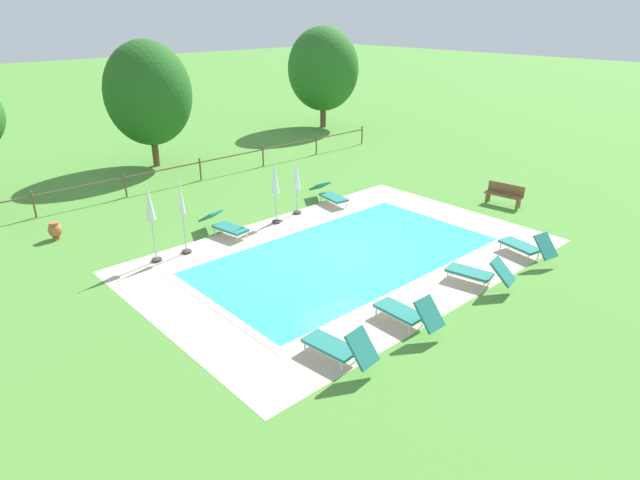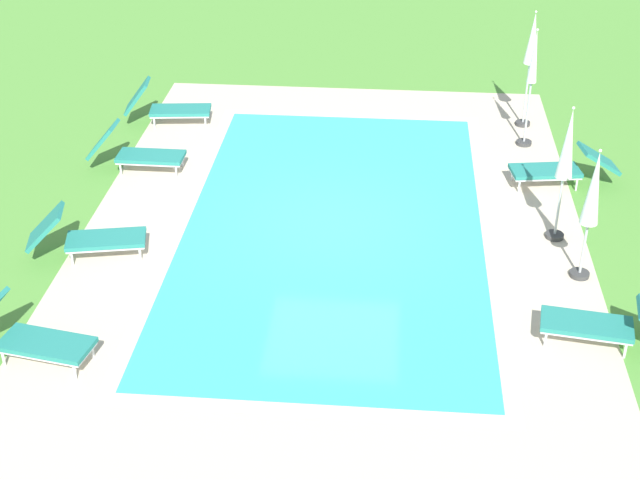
{
  "view_description": "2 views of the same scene",
  "coord_description": "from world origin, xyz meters",
  "px_view_note": "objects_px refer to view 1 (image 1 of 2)",
  "views": [
    {
      "loc": [
        -11.4,
        -11.21,
        7.42
      ],
      "look_at": [
        -0.72,
        0.5,
        0.6
      ],
      "focal_mm": 30.37,
      "sensor_mm": 36.0,
      "label": 1
    },
    {
      "loc": [
        14.19,
        0.98,
        8.11
      ],
      "look_at": [
        1.45,
        -0.12,
        0.54
      ],
      "focal_mm": 51.78,
      "sensor_mm": 36.0,
      "label": 2
    }
  ],
  "objects_px": {
    "terracotta_urn_near_fence": "(55,230)",
    "sun_lounger_north_near_steps": "(339,347)",
    "sun_lounger_south_mid": "(527,246)",
    "patio_umbrella_closed_row_west": "(296,177)",
    "sun_lounger_south_near_corner": "(329,194)",
    "wooden_bench_lawn_side": "(504,194)",
    "patio_umbrella_closed_row_mid_east": "(275,181)",
    "sun_lounger_north_end": "(479,272)",
    "tree_far_west": "(148,93)",
    "patio_umbrella_closed_row_mid_west": "(182,208)",
    "patio_umbrella_closed_row_centre": "(150,209)",
    "sun_lounger_north_far": "(225,225)",
    "sun_lounger_north_mid": "(408,312)",
    "tree_centre": "(323,69)"
  },
  "relations": [
    {
      "from": "terracotta_urn_near_fence",
      "to": "sun_lounger_north_near_steps",
      "type": "bearing_deg",
      "value": -78.8
    },
    {
      "from": "sun_lounger_north_mid",
      "to": "sun_lounger_north_far",
      "type": "height_order",
      "value": "sun_lounger_north_mid"
    },
    {
      "from": "sun_lounger_north_far",
      "to": "patio_umbrella_closed_row_centre",
      "type": "relative_size",
      "value": 0.83
    },
    {
      "from": "sun_lounger_south_mid",
      "to": "patio_umbrella_closed_row_west",
      "type": "relative_size",
      "value": 0.86
    },
    {
      "from": "wooden_bench_lawn_side",
      "to": "patio_umbrella_closed_row_centre",
      "type": "bearing_deg",
      "value": 160.47
    },
    {
      "from": "patio_umbrella_closed_row_west",
      "to": "tree_centre",
      "type": "distance_m",
      "value": 16.95
    },
    {
      "from": "tree_centre",
      "to": "terracotta_urn_near_fence",
      "type": "bearing_deg",
      "value": -158.35
    },
    {
      "from": "patio_umbrella_closed_row_mid_east",
      "to": "sun_lounger_north_mid",
      "type": "bearing_deg",
      "value": -104.07
    },
    {
      "from": "terracotta_urn_near_fence",
      "to": "tree_far_west",
      "type": "bearing_deg",
      "value": 42.45
    },
    {
      "from": "sun_lounger_north_end",
      "to": "tree_centre",
      "type": "distance_m",
      "value": 23.33
    },
    {
      "from": "patio_umbrella_closed_row_mid_west",
      "to": "tree_centre",
      "type": "relative_size",
      "value": 0.39
    },
    {
      "from": "sun_lounger_north_mid",
      "to": "sun_lounger_north_end",
      "type": "height_order",
      "value": "sun_lounger_north_mid"
    },
    {
      "from": "sun_lounger_north_near_steps",
      "to": "patio_umbrella_closed_row_centre",
      "type": "height_order",
      "value": "patio_umbrella_closed_row_centre"
    },
    {
      "from": "sun_lounger_north_end",
      "to": "sun_lounger_north_mid",
      "type": "bearing_deg",
      "value": -179.33
    },
    {
      "from": "patio_umbrella_closed_row_centre",
      "to": "sun_lounger_south_mid",
      "type": "bearing_deg",
      "value": -40.97
    },
    {
      "from": "sun_lounger_north_far",
      "to": "wooden_bench_lawn_side",
      "type": "distance_m",
      "value": 11.31
    },
    {
      "from": "patio_umbrella_closed_row_west",
      "to": "sun_lounger_north_end",
      "type": "bearing_deg",
      "value": -89.46
    },
    {
      "from": "sun_lounger_north_end",
      "to": "terracotta_urn_near_fence",
      "type": "xyz_separation_m",
      "value": [
        -7.91,
        11.78,
        -0.05
      ]
    },
    {
      "from": "sun_lounger_south_near_corner",
      "to": "patio_umbrella_closed_row_centre",
      "type": "bearing_deg",
      "value": -177.24
    },
    {
      "from": "sun_lounger_south_mid",
      "to": "patio_umbrella_closed_row_mid_east",
      "type": "distance_m",
      "value": 8.91
    },
    {
      "from": "sun_lounger_north_near_steps",
      "to": "tree_far_west",
      "type": "bearing_deg",
      "value": 75.42
    },
    {
      "from": "patio_umbrella_closed_row_mid_east",
      "to": "terracotta_urn_near_fence",
      "type": "height_order",
      "value": "patio_umbrella_closed_row_mid_east"
    },
    {
      "from": "sun_lounger_north_near_steps",
      "to": "patio_umbrella_closed_row_centre",
      "type": "relative_size",
      "value": 0.75
    },
    {
      "from": "sun_lounger_north_far",
      "to": "patio_umbrella_closed_row_mid_west",
      "type": "distance_m",
      "value": 2.23
    },
    {
      "from": "sun_lounger_south_near_corner",
      "to": "wooden_bench_lawn_side",
      "type": "distance_m",
      "value": 7.11
    },
    {
      "from": "sun_lounger_south_mid",
      "to": "patio_umbrella_closed_row_west",
      "type": "height_order",
      "value": "patio_umbrella_closed_row_west"
    },
    {
      "from": "sun_lounger_south_near_corner",
      "to": "sun_lounger_north_mid",
      "type": "bearing_deg",
      "value": -121.47
    },
    {
      "from": "sun_lounger_north_mid",
      "to": "sun_lounger_south_mid",
      "type": "height_order",
      "value": "same"
    },
    {
      "from": "tree_centre",
      "to": "patio_umbrella_closed_row_mid_west",
      "type": "bearing_deg",
      "value": -145.05
    },
    {
      "from": "wooden_bench_lawn_side",
      "to": "terracotta_urn_near_fence",
      "type": "bearing_deg",
      "value": 149.67
    },
    {
      "from": "sun_lounger_north_near_steps",
      "to": "patio_umbrella_closed_row_mid_east",
      "type": "bearing_deg",
      "value": 61.09
    },
    {
      "from": "sun_lounger_south_near_corner",
      "to": "sun_lounger_south_mid",
      "type": "xyz_separation_m",
      "value": [
        1.03,
        -8.15,
        0.03
      ]
    },
    {
      "from": "sun_lounger_north_end",
      "to": "tree_far_west",
      "type": "bearing_deg",
      "value": 92.7
    },
    {
      "from": "sun_lounger_north_end",
      "to": "patio_umbrella_closed_row_mid_east",
      "type": "distance_m",
      "value": 8.02
    },
    {
      "from": "sun_lounger_south_near_corner",
      "to": "tree_far_west",
      "type": "height_order",
      "value": "tree_far_west"
    },
    {
      "from": "sun_lounger_north_mid",
      "to": "tree_centre",
      "type": "bearing_deg",
      "value": 52.21
    },
    {
      "from": "sun_lounger_north_mid",
      "to": "patio_umbrella_closed_row_mid_west",
      "type": "relative_size",
      "value": 0.76
    },
    {
      "from": "sun_lounger_north_near_steps",
      "to": "patio_umbrella_closed_row_west",
      "type": "relative_size",
      "value": 0.84
    },
    {
      "from": "patio_umbrella_closed_row_mid_west",
      "to": "patio_umbrella_closed_row_centre",
      "type": "height_order",
      "value": "patio_umbrella_closed_row_centre"
    },
    {
      "from": "sun_lounger_north_far",
      "to": "tree_centre",
      "type": "distance_m",
      "value": 19.51
    },
    {
      "from": "sun_lounger_north_mid",
      "to": "sun_lounger_south_mid",
      "type": "xyz_separation_m",
      "value": [
        6.05,
        0.03,
        -0.0
      ]
    },
    {
      "from": "sun_lounger_south_near_corner",
      "to": "wooden_bench_lawn_side",
      "type": "bearing_deg",
      "value": -44.55
    },
    {
      "from": "tree_far_west",
      "to": "wooden_bench_lawn_side",
      "type": "bearing_deg",
      "value": -63.03
    },
    {
      "from": "terracotta_urn_near_fence",
      "to": "wooden_bench_lawn_side",
      "type": "bearing_deg",
      "value": -30.33
    },
    {
      "from": "patio_umbrella_closed_row_mid_west",
      "to": "tree_centre",
      "type": "xyz_separation_m",
      "value": [
        17.18,
        12.01,
        2.18
      ]
    },
    {
      "from": "sun_lounger_south_near_corner",
      "to": "tree_far_west",
      "type": "relative_size",
      "value": 0.35
    },
    {
      "from": "sun_lounger_south_mid",
      "to": "patio_umbrella_closed_row_mid_west",
      "type": "height_order",
      "value": "patio_umbrella_closed_row_mid_west"
    },
    {
      "from": "sun_lounger_south_mid",
      "to": "patio_umbrella_closed_row_mid_east",
      "type": "xyz_separation_m",
      "value": [
        -4.08,
        7.82,
        1.23
      ]
    },
    {
      "from": "patio_umbrella_closed_row_centre",
      "to": "tree_far_west",
      "type": "height_order",
      "value": "tree_far_west"
    },
    {
      "from": "sun_lounger_north_end",
      "to": "patio_umbrella_closed_row_mid_east",
      "type": "xyz_separation_m",
      "value": [
        -1.3,
        7.82,
        1.24
      ]
    }
  ]
}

